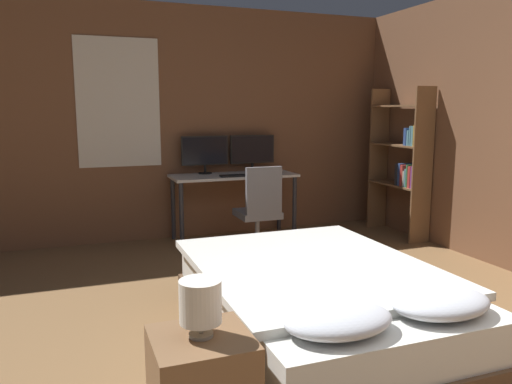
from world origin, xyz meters
TOP-DOWN VIEW (x-y plane):
  - wall_back at (-0.02, 4.43)m, footprint 12.00×0.08m
  - bed at (-0.32, 1.32)m, footprint 1.44×2.07m
  - bedside_lamp at (-1.30, 0.55)m, footprint 0.18×0.18m
  - desk at (0.00, 4.08)m, footprint 1.45×0.56m
  - monitor_left at (-0.29, 4.26)m, footprint 0.56×0.16m
  - monitor_right at (0.30, 4.26)m, footprint 0.56×0.16m
  - keyboard at (0.00, 3.90)m, footprint 0.42×0.13m
  - computer_mouse at (0.30, 3.90)m, footprint 0.07×0.05m
  - office_chair at (0.07, 3.42)m, footprint 0.52×0.52m
  - bookshelf at (1.92, 3.46)m, footprint 0.27×0.88m

SIDE VIEW (x-z plane):
  - bed at x=-0.32m, z-range -0.04..0.55m
  - office_chair at x=0.07m, z-range -0.11..0.83m
  - desk at x=0.00m, z-range 0.28..1.05m
  - bedside_lamp at x=-1.30m, z-range 0.58..0.83m
  - keyboard at x=0.00m, z-range 0.77..0.79m
  - computer_mouse at x=0.30m, z-range 0.77..0.80m
  - bookshelf at x=1.92m, z-range 0.06..1.83m
  - monitor_left at x=-0.29m, z-range 0.80..1.24m
  - monitor_right at x=0.30m, z-range 0.80..1.24m
  - wall_back at x=-0.02m, z-range 0.00..2.70m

